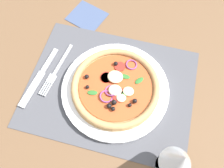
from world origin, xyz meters
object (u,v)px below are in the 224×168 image
at_px(fork, 56,72).
at_px(napkin, 87,16).
at_px(knife, 39,77).
at_px(wine_glass, 179,161).
at_px(pizza, 115,87).
at_px(plate, 115,89).

relative_size(fork, napkin, 1.63).
height_order(knife, napkin, knife).
relative_size(fork, wine_glass, 1.21).
bearing_deg(pizza, wine_glass, 137.25).
bearing_deg(wine_glass, plate, -42.73).
height_order(plate, napkin, plate).
distance_m(fork, knife, 0.05).
xyz_separation_m(plate, wine_glass, (-0.17, 0.16, 0.09)).
bearing_deg(plate, wine_glass, 137.27).
bearing_deg(knife, plate, 102.03).
height_order(fork, napkin, fork).
xyz_separation_m(knife, napkin, (-0.06, -0.25, -0.00)).
bearing_deg(knife, wine_glass, 77.68).
bearing_deg(fork, plate, 94.18).
bearing_deg(plate, knife, 4.17).
bearing_deg(knife, pizza, 102.03).
bearing_deg(pizza, knife, 4.17).
xyz_separation_m(pizza, wine_glass, (-0.17, 0.16, 0.07)).
height_order(plate, wine_glass, wine_glass).
relative_size(fork, knife, 0.90).
relative_size(pizza, wine_glass, 1.61).
relative_size(wine_glass, napkin, 1.35).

